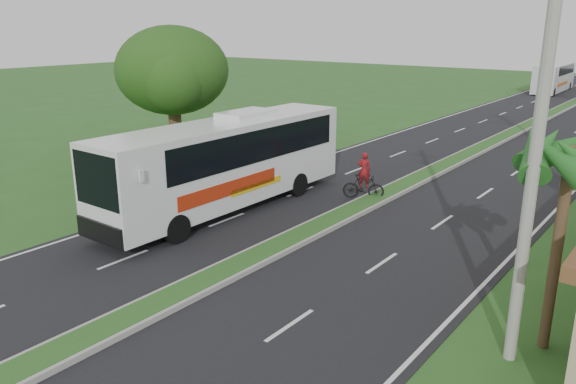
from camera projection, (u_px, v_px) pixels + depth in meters
The scene contains 10 objects.
ground at pixel (196, 289), 16.70m from camera, with size 180.00×180.00×0.00m, color #29521E.
road_asphalt at pixel (454, 162), 31.89m from camera, with size 14.00×160.00×0.02m, color black.
median_strip at pixel (454, 161), 31.87m from camera, with size 1.20×160.00×0.18m.
lane_edge_left at pixel (352, 147), 35.80m from camera, with size 0.12×160.00×0.01m, color silver.
palm_verge_a at pixel (571, 158), 12.37m from camera, with size 2.40×2.40×5.45m.
shade_tree at pixel (171, 73), 29.92m from camera, with size 6.30×6.00×7.54m.
utility_pole_a at pixel (540, 119), 11.63m from camera, with size 1.60×0.28×11.00m.
coach_bus_main at pixel (228, 158), 23.31m from camera, with size 2.71×12.51×4.04m.
coach_bus_far at pixel (554, 76), 64.63m from camera, with size 2.57×10.84×3.14m.
motorcyclist at pixel (364, 183), 25.08m from camera, with size 1.90×1.24×2.15m.
Camera 1 is at (11.39, -10.37, 7.57)m, focal length 35.00 mm.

